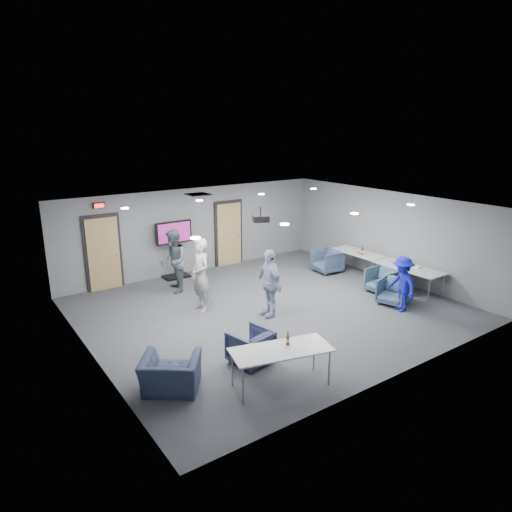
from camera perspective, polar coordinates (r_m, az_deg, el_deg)
floor at (r=11.92m, az=1.75°, el=-6.62°), size 9.00×9.00×0.00m
ceiling at (r=11.16m, az=1.87°, el=6.27°), size 9.00×9.00×0.00m
wall_back at (r=14.76m, az=-7.52°, el=3.24°), size 9.00×0.02×2.70m
wall_front at (r=8.78m, az=17.70°, el=-6.47°), size 9.00×0.02×2.70m
wall_left at (r=9.62m, az=-20.32°, el=-4.73°), size 0.02×8.00×2.70m
wall_right at (r=14.53m, az=16.21°, el=2.52°), size 0.02×8.00×2.70m
door_left at (r=13.72m, az=-18.54°, el=0.31°), size 1.06×0.17×2.24m
door_right at (r=15.36m, az=-3.43°, el=2.77°), size 1.06×0.17×2.24m
exit_sign at (r=13.41m, az=-19.04°, el=5.98°), size 0.32×0.08×0.16m
hvac_diffuser at (r=13.24m, az=-7.22°, el=7.65°), size 0.60×0.60×0.03m
downlights at (r=11.16m, az=1.87°, el=6.20°), size 6.18×3.78×0.02m
person_a at (r=11.60m, az=-6.94°, el=-2.40°), size 0.47×0.70×1.89m
person_b at (r=13.04m, az=-10.27°, el=-0.66°), size 0.92×1.04×1.80m
person_c at (r=11.23m, az=1.68°, el=-3.40°), size 0.53×1.05×1.71m
person_d at (r=12.14m, az=17.78°, el=-3.36°), size 0.76×1.04×1.44m
chair_right_a at (r=14.87m, az=8.88°, el=-0.63°), size 0.88×0.85×0.74m
chair_right_b at (r=13.43m, az=15.53°, el=-2.97°), size 0.78×0.76×0.70m
chair_right_c at (r=12.66m, az=16.82°, el=-4.29°), size 0.94×0.93×0.69m
chair_front_a at (r=9.26m, az=-0.70°, el=-11.27°), size 0.87×0.89×0.70m
chair_front_b at (r=8.54m, az=-10.60°, el=-14.26°), size 1.34×1.31×0.66m
table_right_a at (r=14.75m, az=12.74°, el=0.28°), size 0.74×1.77×0.73m
table_right_b at (r=13.60m, az=18.62°, el=-1.49°), size 0.82×1.96×0.73m
table_front_left at (r=8.38m, az=3.15°, el=-11.81°), size 1.95×1.20×0.73m
bottle_front at (r=8.48m, az=3.99°, el=-10.40°), size 0.07×0.07×0.27m
bottle_right at (r=14.44m, az=13.14°, el=0.55°), size 0.08×0.08×0.29m
snack_box at (r=14.60m, az=12.88°, el=0.39°), size 0.22×0.19×0.04m
wrapper at (r=13.59m, az=19.60°, el=-1.31°), size 0.24×0.17×0.05m
tv_stand at (r=14.25m, az=-10.15°, el=1.25°), size 1.16×0.55×1.79m
projector at (r=11.16m, az=0.61°, el=4.73°), size 0.49×0.46×0.37m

